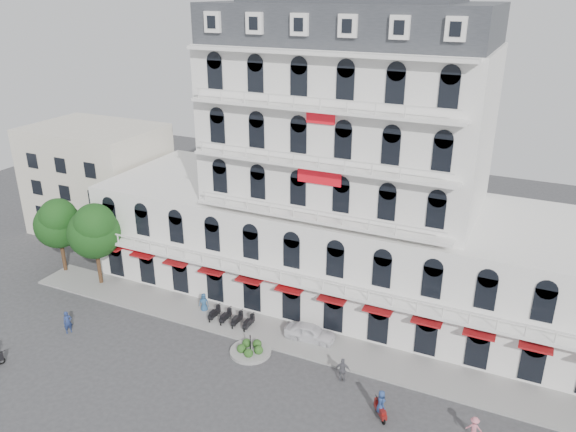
{
  "coord_description": "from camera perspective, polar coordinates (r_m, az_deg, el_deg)",
  "views": [
    {
      "loc": [
        14.86,
        -25.29,
        26.03
      ],
      "look_at": [
        -1.7,
        10.0,
        10.1
      ],
      "focal_mm": 35.0,
      "sensor_mm": 36.0,
      "label": 1
    }
  ],
  "objects": [
    {
      "name": "parked_car",
      "position": [
        45.39,
        2.24,
        -11.73
      ],
      "size": [
        4.19,
        1.94,
        1.39
      ],
      "primitive_type": "imported",
      "rotation": [
        0.0,
        0.0,
        1.65
      ],
      "color": "white",
      "rests_on": "ground"
    },
    {
      "name": "sidewalk",
      "position": [
        45.5,
        1.44,
        -12.56
      ],
      "size": [
        53.0,
        4.0,
        0.16
      ],
      "primitive_type": "cube",
      "color": "gray",
      "rests_on": "ground"
    },
    {
      "name": "pedestrian_mid",
      "position": [
        41.33,
        5.58,
        -15.3
      ],
      "size": [
        1.16,
        0.67,
        1.87
      ],
      "primitive_type": "imported",
      "rotation": [
        0.0,
        0.0,
        3.35
      ],
      "color": "slate",
      "rests_on": "ground"
    },
    {
      "name": "pedestrian_far",
      "position": [
        49.41,
        -21.47,
        -10.01
      ],
      "size": [
        0.73,
        0.83,
        1.91
      ],
      "primitive_type": "imported",
      "rotation": [
        0.0,
        0.0,
        1.09
      ],
      "color": "navy",
      "rests_on": "ground"
    },
    {
      "name": "parked_scooter_row",
      "position": [
        47.85,
        -5.76,
        -10.86
      ],
      "size": [
        4.4,
        1.8,
        1.1
      ],
      "primitive_type": null,
      "color": "black",
      "rests_on": "ground"
    },
    {
      "name": "pedestrian_left",
      "position": [
        49.35,
        -8.54,
        -8.7
      ],
      "size": [
        1.0,
        0.84,
        1.75
      ],
      "primitive_type": "imported",
      "rotation": [
        0.0,
        0.0,
        0.39
      ],
      "color": "navy",
      "rests_on": "ground"
    },
    {
      "name": "main_building",
      "position": [
        48.51,
        5.85,
        2.76
      ],
      "size": [
        45.0,
        15.0,
        25.8
      ],
      "color": "silver",
      "rests_on": "ground"
    },
    {
      "name": "ground",
      "position": [
        39.22,
        -4.2,
        -19.44
      ],
      "size": [
        120.0,
        120.0,
        0.0
      ],
      "primitive_type": "plane",
      "color": "#38383A",
      "rests_on": "ground"
    },
    {
      "name": "traffic_island",
      "position": [
        44.3,
        -3.83,
        -13.41
      ],
      "size": [
        3.2,
        3.2,
        1.6
      ],
      "color": "gray",
      "rests_on": "ground"
    },
    {
      "name": "rider_east",
      "position": [
        38.66,
        9.42,
        -18.38
      ],
      "size": [
        1.19,
        1.42,
        2.14
      ],
      "rotation": [
        0.0,
        0.0,
        2.23
      ],
      "color": "maroon",
      "rests_on": "ground"
    },
    {
      "name": "tree_west_outer",
      "position": [
        57.77,
        -22.34,
        -0.51
      ],
      "size": [
        4.5,
        4.48,
        7.76
      ],
      "color": "#382314",
      "rests_on": "ground"
    },
    {
      "name": "flank_building_west",
      "position": [
        66.82,
        -18.69,
        3.58
      ],
      "size": [
        14.0,
        10.0,
        12.0
      ],
      "primitive_type": "cube",
      "color": "beige",
      "rests_on": "ground"
    },
    {
      "name": "pedestrian_right",
      "position": [
        38.85,
        18.38,
        -19.73
      ],
      "size": [
        1.03,
        0.65,
        1.53
      ],
      "primitive_type": "imported",
      "rotation": [
        0.0,
        0.0,
        3.23
      ],
      "color": "#CF6D7C",
      "rests_on": "ground"
    },
    {
      "name": "tree_west_inner",
      "position": [
        53.9,
        -19.11,
        -1.25
      ],
      "size": [
        4.76,
        4.76,
        8.25
      ],
      "color": "#382314",
      "rests_on": "ground"
    }
  ]
}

